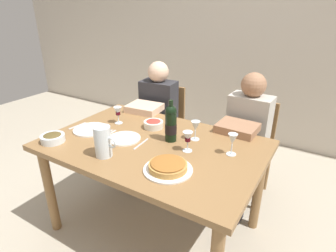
{
  "coord_description": "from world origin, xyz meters",
  "views": [
    {
      "loc": [
        0.99,
        -1.42,
        1.65
      ],
      "look_at": [
        0.06,
        0.09,
        0.87
      ],
      "focal_mm": 29.74,
      "sensor_mm": 36.0,
      "label": 1
    }
  ],
  "objects_px": {
    "salad_bowl": "(153,124)",
    "wine_glass_right_diner": "(195,127)",
    "water_pitcher": "(103,143)",
    "wine_glass_left_diner": "(188,138)",
    "wine_glass_centre": "(118,112)",
    "dinner_plate_left_setting": "(91,130)",
    "diner_right": "(243,140)",
    "chair_right": "(250,142)",
    "diner_left": "(154,119)",
    "wine_bottle": "(171,123)",
    "olive_bowl": "(53,138)",
    "dinner_plate_right_setting": "(124,138)",
    "wine_glass_spare": "(232,140)",
    "dining_table": "(153,154)",
    "baked_tart": "(168,166)",
    "chair_left": "(165,122)"
  },
  "relations": [
    {
      "from": "wine_glass_left_diner",
      "to": "wine_glass_centre",
      "type": "height_order",
      "value": "same"
    },
    {
      "from": "wine_bottle",
      "to": "diner_left",
      "type": "bearing_deg",
      "value": 133.81
    },
    {
      "from": "diner_left",
      "to": "diner_right",
      "type": "relative_size",
      "value": 1.0
    },
    {
      "from": "wine_glass_left_diner",
      "to": "dining_table",
      "type": "bearing_deg",
      "value": -175.21
    },
    {
      "from": "wine_bottle",
      "to": "water_pitcher",
      "type": "height_order",
      "value": "wine_bottle"
    },
    {
      "from": "wine_glass_right_diner",
      "to": "diner_left",
      "type": "distance_m",
      "value": 0.83
    },
    {
      "from": "salad_bowl",
      "to": "diner_left",
      "type": "relative_size",
      "value": 0.13
    },
    {
      "from": "diner_left",
      "to": "chair_right",
      "type": "relative_size",
      "value": 1.33
    },
    {
      "from": "wine_glass_centre",
      "to": "chair_left",
      "type": "distance_m",
      "value": 0.82
    },
    {
      "from": "salad_bowl",
      "to": "wine_glass_spare",
      "type": "height_order",
      "value": "wine_glass_spare"
    },
    {
      "from": "wine_glass_centre",
      "to": "dinner_plate_left_setting",
      "type": "height_order",
      "value": "wine_glass_centre"
    },
    {
      "from": "diner_left",
      "to": "chair_right",
      "type": "xyz_separation_m",
      "value": [
        0.89,
        0.25,
        -0.12
      ]
    },
    {
      "from": "wine_bottle",
      "to": "olive_bowl",
      "type": "distance_m",
      "value": 0.84
    },
    {
      "from": "wine_glass_left_diner",
      "to": "wine_glass_spare",
      "type": "height_order",
      "value": "wine_glass_spare"
    },
    {
      "from": "salad_bowl",
      "to": "olive_bowl",
      "type": "distance_m",
      "value": 0.74
    },
    {
      "from": "baked_tart",
      "to": "wine_glass_left_diner",
      "type": "distance_m",
      "value": 0.28
    },
    {
      "from": "wine_bottle",
      "to": "wine_glass_left_diner",
      "type": "bearing_deg",
      "value": -23.71
    },
    {
      "from": "water_pitcher",
      "to": "diner_right",
      "type": "bearing_deg",
      "value": 57.69
    },
    {
      "from": "wine_bottle",
      "to": "chair_right",
      "type": "relative_size",
      "value": 0.35
    },
    {
      "from": "diner_right",
      "to": "chair_right",
      "type": "bearing_deg",
      "value": -89.6
    },
    {
      "from": "wine_glass_centre",
      "to": "dinner_plate_left_setting",
      "type": "xyz_separation_m",
      "value": [
        -0.09,
        -0.22,
        -0.09
      ]
    },
    {
      "from": "wine_glass_centre",
      "to": "salad_bowl",
      "type": "bearing_deg",
      "value": 14.42
    },
    {
      "from": "wine_bottle",
      "to": "wine_glass_spare",
      "type": "distance_m",
      "value": 0.44
    },
    {
      "from": "wine_glass_centre",
      "to": "wine_glass_right_diner",
      "type": "bearing_deg",
      "value": 4.89
    },
    {
      "from": "wine_glass_centre",
      "to": "dinner_plate_right_setting",
      "type": "bearing_deg",
      "value": -42.03
    },
    {
      "from": "dining_table",
      "to": "dinner_plate_left_setting",
      "type": "height_order",
      "value": "dinner_plate_left_setting"
    },
    {
      "from": "dinner_plate_right_setting",
      "to": "diner_right",
      "type": "xyz_separation_m",
      "value": [
        0.65,
        0.72,
        -0.15
      ]
    },
    {
      "from": "water_pitcher",
      "to": "wine_glass_left_diner",
      "type": "distance_m",
      "value": 0.54
    },
    {
      "from": "dining_table",
      "to": "chair_left",
      "type": "height_order",
      "value": "chair_left"
    },
    {
      "from": "wine_glass_spare",
      "to": "diner_left",
      "type": "height_order",
      "value": "diner_left"
    },
    {
      "from": "salad_bowl",
      "to": "chair_right",
      "type": "height_order",
      "value": "chair_right"
    },
    {
      "from": "salad_bowl",
      "to": "wine_glass_right_diner",
      "type": "height_order",
      "value": "wine_glass_right_diner"
    },
    {
      "from": "salad_bowl",
      "to": "diner_right",
      "type": "bearing_deg",
      "value": 36.43
    },
    {
      "from": "dinner_plate_right_setting",
      "to": "chair_left",
      "type": "distance_m",
      "value": 1.01
    },
    {
      "from": "water_pitcher",
      "to": "wine_glass_right_diner",
      "type": "distance_m",
      "value": 0.64
    },
    {
      "from": "salad_bowl",
      "to": "wine_glass_right_diner",
      "type": "distance_m",
      "value": 0.38
    },
    {
      "from": "wine_glass_right_diner",
      "to": "wine_glass_spare",
      "type": "xyz_separation_m",
      "value": [
        0.3,
        -0.07,
        0.0
      ]
    },
    {
      "from": "dinner_plate_left_setting",
      "to": "diner_left",
      "type": "distance_m",
      "value": 0.74
    },
    {
      "from": "wine_glass_left_diner",
      "to": "chair_right",
      "type": "xyz_separation_m",
      "value": [
        0.19,
        0.87,
        -0.36
      ]
    },
    {
      "from": "diner_right",
      "to": "baked_tart",
      "type": "bearing_deg",
      "value": 81.46
    },
    {
      "from": "wine_glass_spare",
      "to": "wine_glass_centre",
      "type": "bearing_deg",
      "value": 179.07
    },
    {
      "from": "water_pitcher",
      "to": "diner_right",
      "type": "height_order",
      "value": "diner_right"
    },
    {
      "from": "wine_glass_left_diner",
      "to": "wine_glass_spare",
      "type": "bearing_deg",
      "value": 22.1
    },
    {
      "from": "wine_glass_right_diner",
      "to": "chair_left",
      "type": "bearing_deg",
      "value": 135.22
    },
    {
      "from": "wine_bottle",
      "to": "olive_bowl",
      "type": "height_order",
      "value": "wine_bottle"
    },
    {
      "from": "wine_glass_left_diner",
      "to": "chair_left",
      "type": "height_order",
      "value": "wine_glass_left_diner"
    },
    {
      "from": "dining_table",
      "to": "wine_glass_spare",
      "type": "bearing_deg",
      "value": 13.84
    },
    {
      "from": "baked_tart",
      "to": "salad_bowl",
      "type": "height_order",
      "value": "salad_bowl"
    },
    {
      "from": "baked_tart",
      "to": "olive_bowl",
      "type": "xyz_separation_m",
      "value": [
        -0.88,
        -0.11,
        0.0
      ]
    },
    {
      "from": "olive_bowl",
      "to": "dinner_plate_right_setting",
      "type": "relative_size",
      "value": 0.7
    }
  ]
}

